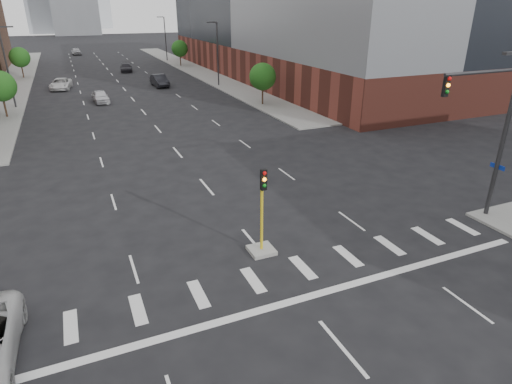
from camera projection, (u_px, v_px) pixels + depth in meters
sidewalk_left_far at (17, 79)px, 70.20m from camera, size 5.00×92.00×0.15m
sidewalk_right_far at (194, 69)px, 81.13m from camera, size 5.00×92.00×0.15m
building_right_main at (299, 7)px, 70.28m from camera, size 24.00×70.00×22.00m
median_traffic_signal at (262, 235)px, 20.61m from camera, size 1.20×1.20×4.40m
mast_arm_signal at (496, 121)px, 22.10m from camera, size 5.12×0.90×9.07m
streetlight_right_a at (217, 51)px, 62.60m from camera, size 1.60×0.22×9.07m
streetlight_right_b at (165, 37)px, 92.04m from camera, size 1.60×0.22×9.07m
streetlight_left at (7, 64)px, 48.62m from camera, size 1.60×0.22×9.07m
tree_left_near at (0, 86)px, 44.84m from camera, size 3.20×3.20×4.85m
tree_left_far at (20, 57)px, 70.08m from camera, size 3.20×3.20×4.85m
tree_right_near at (263, 77)px, 50.85m from camera, size 3.20×3.20×4.85m
tree_right_far at (180, 49)px, 84.49m from camera, size 3.20×3.20×4.85m
car_near_left at (100, 96)px, 53.30m from camera, size 2.03×4.50×1.50m
car_mid_right at (159, 81)px, 64.05m from camera, size 2.05×5.29×1.72m
car_far_left at (61, 84)px, 61.85m from camera, size 3.40×5.84×1.53m
car_deep_right at (126, 68)px, 78.55m from camera, size 2.68×5.22×1.45m
car_distant at (76, 51)px, 105.69m from camera, size 2.21×5.04×1.69m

